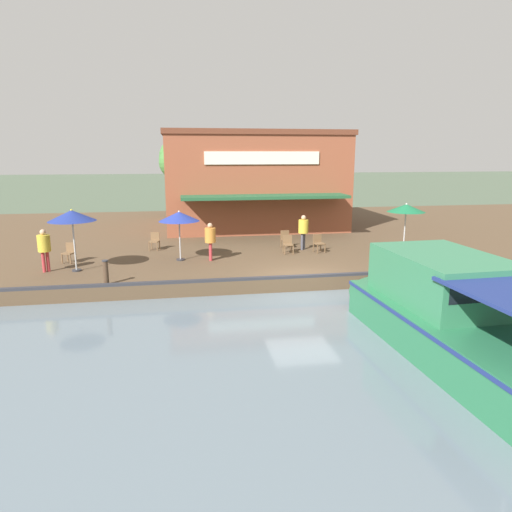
{
  "coord_description": "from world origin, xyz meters",
  "views": [
    {
      "loc": [
        16.06,
        -4.49,
        5.18
      ],
      "look_at": [
        -1.0,
        -1.63,
        1.3
      ],
      "focal_mm": 32.0,
      "sensor_mm": 36.0,
      "label": 1
    }
  ],
  "objects_px": {
    "motorboat_outer_channel": "(448,312)",
    "cafe_chair_far_corner_seat": "(288,243)",
    "waterfront_restaurant": "(251,179)",
    "cafe_chair_facing_river": "(69,252)",
    "person_at_quay_edge": "(210,237)",
    "patio_umbrella_mid_patio_right": "(406,208)",
    "cafe_chair_back_row_seat": "(286,238)",
    "tree_downstream_bank": "(180,160)",
    "mooring_post": "(106,272)",
    "person_mid_patio": "(44,245)",
    "cafe_chair_beside_entrance": "(155,240)",
    "patio_umbrella_near_quay_edge": "(72,216)",
    "person_near_entrance": "(303,228)",
    "cafe_chair_under_first_umbrella": "(319,242)",
    "patio_umbrella_mid_patio_left": "(179,217)"
  },
  "relations": [
    {
      "from": "person_mid_patio",
      "to": "person_near_entrance",
      "type": "bearing_deg",
      "value": 102.6
    },
    {
      "from": "patio_umbrella_mid_patio_left",
      "to": "cafe_chair_back_row_seat",
      "type": "xyz_separation_m",
      "value": [
        -1.95,
        5.2,
        -1.46
      ]
    },
    {
      "from": "patio_umbrella_mid_patio_left",
      "to": "person_near_entrance",
      "type": "relative_size",
      "value": 1.3
    },
    {
      "from": "cafe_chair_facing_river",
      "to": "cafe_chair_under_first_umbrella",
      "type": "bearing_deg",
      "value": 91.33
    },
    {
      "from": "patio_umbrella_mid_patio_right",
      "to": "tree_downstream_bank",
      "type": "relative_size",
      "value": 0.39
    },
    {
      "from": "patio_umbrella_near_quay_edge",
      "to": "person_mid_patio",
      "type": "height_order",
      "value": "patio_umbrella_near_quay_edge"
    },
    {
      "from": "patio_umbrella_mid_patio_right",
      "to": "cafe_chair_back_row_seat",
      "type": "bearing_deg",
      "value": -110.61
    },
    {
      "from": "motorboat_outer_channel",
      "to": "person_mid_patio",
      "type": "bearing_deg",
      "value": -122.57
    },
    {
      "from": "patio_umbrella_mid_patio_right",
      "to": "person_at_quay_edge",
      "type": "relative_size",
      "value": 1.4
    },
    {
      "from": "cafe_chair_far_corner_seat",
      "to": "person_at_quay_edge",
      "type": "distance_m",
      "value": 3.83
    },
    {
      "from": "cafe_chair_facing_river",
      "to": "patio_umbrella_near_quay_edge",
      "type": "bearing_deg",
      "value": 20.09
    },
    {
      "from": "cafe_chair_far_corner_seat",
      "to": "person_near_entrance",
      "type": "distance_m",
      "value": 1.32
    },
    {
      "from": "patio_umbrella_near_quay_edge",
      "to": "mooring_post",
      "type": "distance_m",
      "value": 3.19
    },
    {
      "from": "patio_umbrella_near_quay_edge",
      "to": "cafe_chair_under_first_umbrella",
      "type": "height_order",
      "value": "patio_umbrella_near_quay_edge"
    },
    {
      "from": "waterfront_restaurant",
      "to": "tree_downstream_bank",
      "type": "distance_m",
      "value": 7.0
    },
    {
      "from": "patio_umbrella_near_quay_edge",
      "to": "person_near_entrance",
      "type": "bearing_deg",
      "value": 104.34
    },
    {
      "from": "cafe_chair_far_corner_seat",
      "to": "motorboat_outer_channel",
      "type": "xyz_separation_m",
      "value": [
        9.72,
        2.16,
        -0.11
      ]
    },
    {
      "from": "person_at_quay_edge",
      "to": "tree_downstream_bank",
      "type": "relative_size",
      "value": 0.28
    },
    {
      "from": "patio_umbrella_mid_patio_right",
      "to": "patio_umbrella_near_quay_edge",
      "type": "bearing_deg",
      "value": -85.33
    },
    {
      "from": "tree_downstream_bank",
      "to": "motorboat_outer_channel",
      "type": "bearing_deg",
      "value": 16.1
    },
    {
      "from": "person_at_quay_edge",
      "to": "patio_umbrella_mid_patio_right",
      "type": "bearing_deg",
      "value": 91.27
    },
    {
      "from": "cafe_chair_beside_entrance",
      "to": "tree_downstream_bank",
      "type": "relative_size",
      "value": 0.14
    },
    {
      "from": "cafe_chair_under_first_umbrella",
      "to": "waterfront_restaurant",
      "type": "bearing_deg",
      "value": -168.78
    },
    {
      "from": "waterfront_restaurant",
      "to": "cafe_chair_facing_river",
      "type": "bearing_deg",
      "value": -44.76
    },
    {
      "from": "motorboat_outer_channel",
      "to": "patio_umbrella_mid_patio_left",
      "type": "bearing_deg",
      "value": -141.83
    },
    {
      "from": "person_mid_patio",
      "to": "motorboat_outer_channel",
      "type": "distance_m",
      "value": 14.76
    },
    {
      "from": "waterfront_restaurant",
      "to": "patio_umbrella_mid_patio_right",
      "type": "relative_size",
      "value": 4.71
    },
    {
      "from": "cafe_chair_facing_river",
      "to": "patio_umbrella_mid_patio_right",
      "type": "bearing_deg",
      "value": 88.42
    },
    {
      "from": "tree_downstream_bank",
      "to": "cafe_chair_far_corner_seat",
      "type": "bearing_deg",
      "value": 18.44
    },
    {
      "from": "person_at_quay_edge",
      "to": "mooring_post",
      "type": "bearing_deg",
      "value": -50.96
    },
    {
      "from": "cafe_chair_back_row_seat",
      "to": "tree_downstream_bank",
      "type": "relative_size",
      "value": 0.14
    },
    {
      "from": "motorboat_outer_channel",
      "to": "person_near_entrance",
      "type": "bearing_deg",
      "value": -173.31
    },
    {
      "from": "waterfront_restaurant",
      "to": "person_at_quay_edge",
      "type": "xyz_separation_m",
      "value": [
        10.09,
        -3.37,
        -1.93
      ]
    },
    {
      "from": "cafe_chair_far_corner_seat",
      "to": "tree_downstream_bank",
      "type": "xyz_separation_m",
      "value": [
        -14.45,
        -4.82,
        3.69
      ]
    },
    {
      "from": "waterfront_restaurant",
      "to": "cafe_chair_under_first_umbrella",
      "type": "xyz_separation_m",
      "value": [
        9.2,
        1.83,
        -2.49
      ]
    },
    {
      "from": "patio_umbrella_near_quay_edge",
      "to": "motorboat_outer_channel",
      "type": "relative_size",
      "value": 0.26
    },
    {
      "from": "cafe_chair_back_row_seat",
      "to": "tree_downstream_bank",
      "type": "xyz_separation_m",
      "value": [
        -13.12,
        -5.02,
        3.69
      ]
    },
    {
      "from": "cafe_chair_back_row_seat",
      "to": "cafe_chair_beside_entrance",
      "type": "relative_size",
      "value": 1.0
    },
    {
      "from": "motorboat_outer_channel",
      "to": "cafe_chair_far_corner_seat",
      "type": "bearing_deg",
      "value": -167.47
    },
    {
      "from": "waterfront_restaurant",
      "to": "person_at_quay_edge",
      "type": "height_order",
      "value": "waterfront_restaurant"
    },
    {
      "from": "patio_umbrella_mid_patio_right",
      "to": "tree_downstream_bank",
      "type": "bearing_deg",
      "value": -145.67
    },
    {
      "from": "cafe_chair_far_corner_seat",
      "to": "tree_downstream_bank",
      "type": "bearing_deg",
      "value": -161.56
    },
    {
      "from": "cafe_chair_facing_river",
      "to": "person_near_entrance",
      "type": "height_order",
      "value": "person_near_entrance"
    },
    {
      "from": "cafe_chair_under_first_umbrella",
      "to": "tree_downstream_bank",
      "type": "bearing_deg",
      "value": -156.33
    },
    {
      "from": "person_near_entrance",
      "to": "motorboat_outer_channel",
      "type": "bearing_deg",
      "value": 6.69
    },
    {
      "from": "person_near_entrance",
      "to": "cafe_chair_back_row_seat",
      "type": "bearing_deg",
      "value": -130.15
    },
    {
      "from": "tree_downstream_bank",
      "to": "patio_umbrella_mid_patio_right",
      "type": "bearing_deg",
      "value": 34.33
    },
    {
      "from": "person_mid_patio",
      "to": "mooring_post",
      "type": "height_order",
      "value": "person_mid_patio"
    },
    {
      "from": "patio_umbrella_mid_patio_left",
      "to": "cafe_chair_far_corner_seat",
      "type": "xyz_separation_m",
      "value": [
        -0.62,
        5.0,
        -1.46
      ]
    },
    {
      "from": "cafe_chair_facing_river",
      "to": "person_at_quay_edge",
      "type": "xyz_separation_m",
      "value": [
        0.62,
        6.02,
        0.56
      ]
    }
  ]
}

